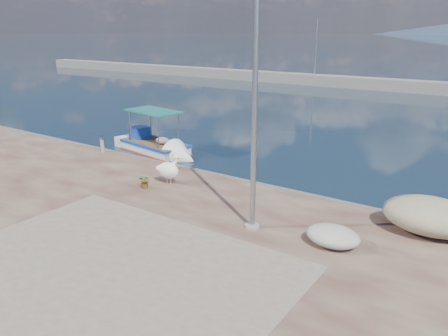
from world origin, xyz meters
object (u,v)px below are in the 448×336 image
(bollard_near, at_px, (167,160))
(lamp_post, at_px, (255,121))
(boat_left, at_px, (155,148))
(pelican, at_px, (169,170))

(bollard_near, bearing_deg, lamp_post, -26.13)
(boat_left, relative_size, bollard_near, 8.04)
(boat_left, xyz_separation_m, lamp_post, (9.76, -6.05, 3.60))
(pelican, relative_size, lamp_post, 0.18)
(boat_left, xyz_separation_m, pelican, (5.02, -4.48, 0.86))
(lamp_post, relative_size, bollard_near, 10.01)
(boat_left, height_order, pelican, boat_left)
(pelican, distance_m, lamp_post, 5.70)
(lamp_post, bearing_deg, boat_left, 148.23)
(pelican, relative_size, bollard_near, 1.79)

